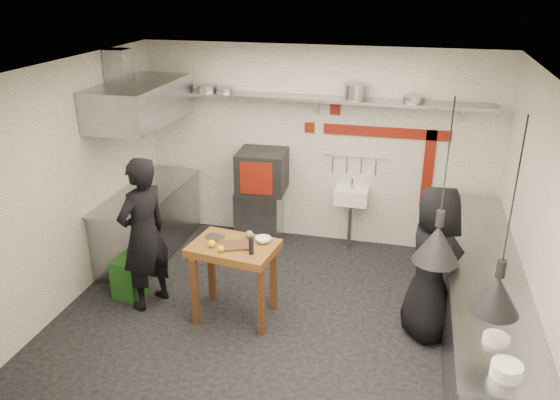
% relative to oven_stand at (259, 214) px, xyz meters
% --- Properties ---
extents(floor, '(5.00, 5.00, 0.00)m').
position_rel_oven_stand_xyz_m(floor, '(0.77, -1.81, -0.40)').
color(floor, black).
rests_on(floor, ground).
extents(ceiling, '(5.00, 5.00, 0.00)m').
position_rel_oven_stand_xyz_m(ceiling, '(0.77, -1.81, 2.40)').
color(ceiling, silver).
rests_on(ceiling, floor).
extents(wall_back, '(5.00, 0.04, 2.80)m').
position_rel_oven_stand_xyz_m(wall_back, '(0.77, 0.29, 1.00)').
color(wall_back, white).
rests_on(wall_back, floor).
extents(wall_front, '(5.00, 0.04, 2.80)m').
position_rel_oven_stand_xyz_m(wall_front, '(0.77, -3.91, 1.00)').
color(wall_front, white).
rests_on(wall_front, floor).
extents(wall_left, '(0.04, 4.20, 2.80)m').
position_rel_oven_stand_xyz_m(wall_left, '(-1.73, -1.81, 1.00)').
color(wall_left, white).
rests_on(wall_left, floor).
extents(wall_right, '(0.04, 4.20, 2.80)m').
position_rel_oven_stand_xyz_m(wall_right, '(3.27, -1.81, 1.00)').
color(wall_right, white).
rests_on(wall_right, floor).
extents(red_band_horiz, '(1.70, 0.02, 0.14)m').
position_rel_oven_stand_xyz_m(red_band_horiz, '(1.72, 0.27, 1.28)').
color(red_band_horiz, maroon).
rests_on(red_band_horiz, wall_back).
extents(red_band_vert, '(0.14, 0.02, 1.10)m').
position_rel_oven_stand_xyz_m(red_band_vert, '(2.32, 0.27, 0.80)').
color(red_band_vert, maroon).
rests_on(red_band_vert, wall_back).
extents(red_tile_a, '(0.14, 0.02, 0.14)m').
position_rel_oven_stand_xyz_m(red_tile_a, '(1.02, 0.27, 1.55)').
color(red_tile_a, maroon).
rests_on(red_tile_a, wall_back).
extents(red_tile_b, '(0.14, 0.02, 0.14)m').
position_rel_oven_stand_xyz_m(red_tile_b, '(0.67, 0.27, 1.28)').
color(red_tile_b, maroon).
rests_on(red_tile_b, wall_back).
extents(back_shelf, '(4.60, 0.34, 0.04)m').
position_rel_oven_stand_xyz_m(back_shelf, '(0.77, 0.11, 1.72)').
color(back_shelf, gray).
rests_on(back_shelf, wall_back).
extents(shelf_bracket_left, '(0.04, 0.06, 0.24)m').
position_rel_oven_stand_xyz_m(shelf_bracket_left, '(-1.13, 0.26, 1.62)').
color(shelf_bracket_left, gray).
rests_on(shelf_bracket_left, wall_back).
extents(shelf_bracket_mid, '(0.04, 0.06, 0.24)m').
position_rel_oven_stand_xyz_m(shelf_bracket_mid, '(0.77, 0.26, 1.62)').
color(shelf_bracket_mid, gray).
rests_on(shelf_bracket_mid, wall_back).
extents(shelf_bracket_right, '(0.04, 0.06, 0.24)m').
position_rel_oven_stand_xyz_m(shelf_bracket_right, '(2.67, 0.26, 1.62)').
color(shelf_bracket_right, gray).
rests_on(shelf_bracket_right, wall_back).
extents(pan_far_left, '(0.31, 0.31, 0.09)m').
position_rel_oven_stand_xyz_m(pan_far_left, '(-0.76, 0.11, 1.79)').
color(pan_far_left, gray).
rests_on(pan_far_left, back_shelf).
extents(pan_mid_left, '(0.30, 0.30, 0.07)m').
position_rel_oven_stand_xyz_m(pan_mid_left, '(-0.50, 0.11, 1.78)').
color(pan_mid_left, gray).
rests_on(pan_mid_left, back_shelf).
extents(stock_pot, '(0.38, 0.38, 0.20)m').
position_rel_oven_stand_xyz_m(stock_pot, '(1.31, 0.11, 1.84)').
color(stock_pot, gray).
rests_on(stock_pot, back_shelf).
extents(pan_right, '(0.36, 0.36, 0.08)m').
position_rel_oven_stand_xyz_m(pan_right, '(2.05, 0.11, 1.78)').
color(pan_right, gray).
rests_on(pan_right, back_shelf).
extents(oven_stand, '(0.67, 0.61, 0.80)m').
position_rel_oven_stand_xyz_m(oven_stand, '(0.00, 0.00, 0.00)').
color(oven_stand, gray).
rests_on(oven_stand, floor).
extents(combi_oven, '(0.70, 0.66, 0.58)m').
position_rel_oven_stand_xyz_m(combi_oven, '(0.06, -0.04, 0.69)').
color(combi_oven, black).
rests_on(combi_oven, oven_stand).
extents(oven_door, '(0.45, 0.05, 0.46)m').
position_rel_oven_stand_xyz_m(oven_door, '(0.06, -0.34, 0.69)').
color(oven_door, maroon).
rests_on(oven_door, combi_oven).
extents(oven_glass, '(0.39, 0.04, 0.34)m').
position_rel_oven_stand_xyz_m(oven_glass, '(0.04, -0.34, 0.69)').
color(oven_glass, black).
rests_on(oven_glass, oven_door).
extents(hand_sink, '(0.46, 0.34, 0.22)m').
position_rel_oven_stand_xyz_m(hand_sink, '(1.32, 0.11, 0.38)').
color(hand_sink, white).
rests_on(hand_sink, wall_back).
extents(sink_tap, '(0.03, 0.03, 0.14)m').
position_rel_oven_stand_xyz_m(sink_tap, '(1.32, 0.11, 0.56)').
color(sink_tap, gray).
rests_on(sink_tap, hand_sink).
extents(sink_drain, '(0.06, 0.06, 0.66)m').
position_rel_oven_stand_xyz_m(sink_drain, '(1.32, 0.07, -0.06)').
color(sink_drain, gray).
rests_on(sink_drain, floor).
extents(utensil_rail, '(0.90, 0.02, 0.02)m').
position_rel_oven_stand_xyz_m(utensil_rail, '(1.32, 0.25, 0.92)').
color(utensil_rail, gray).
rests_on(utensil_rail, wall_back).
extents(counter_right, '(0.70, 3.80, 0.90)m').
position_rel_oven_stand_xyz_m(counter_right, '(2.92, -1.81, 0.05)').
color(counter_right, gray).
rests_on(counter_right, floor).
extents(counter_right_top, '(0.76, 3.90, 0.03)m').
position_rel_oven_stand_xyz_m(counter_right_top, '(2.92, -1.81, 0.52)').
color(counter_right_top, gray).
rests_on(counter_right_top, counter_right).
extents(plate_stack, '(0.29, 0.29, 0.11)m').
position_rel_oven_stand_xyz_m(plate_stack, '(2.89, -3.52, 0.59)').
color(plate_stack, white).
rests_on(plate_stack, counter_right_top).
extents(small_bowl_right, '(0.24, 0.24, 0.05)m').
position_rel_oven_stand_xyz_m(small_bowl_right, '(2.87, -3.10, 0.56)').
color(small_bowl_right, white).
rests_on(small_bowl_right, counter_right_top).
extents(counter_left, '(0.70, 1.90, 0.90)m').
position_rel_oven_stand_xyz_m(counter_left, '(-1.38, -0.76, 0.05)').
color(counter_left, gray).
rests_on(counter_left, floor).
extents(counter_left_top, '(0.76, 2.00, 0.03)m').
position_rel_oven_stand_xyz_m(counter_left_top, '(-1.38, -0.76, 0.52)').
color(counter_left_top, gray).
rests_on(counter_left_top, counter_left).
extents(extractor_hood, '(0.78, 1.60, 0.50)m').
position_rel_oven_stand_xyz_m(extractor_hood, '(-1.33, -0.76, 1.75)').
color(extractor_hood, gray).
rests_on(extractor_hood, ceiling).
extents(hood_duct, '(0.28, 0.28, 0.50)m').
position_rel_oven_stand_xyz_m(hood_duct, '(-1.58, -0.76, 2.15)').
color(hood_duct, gray).
rests_on(hood_duct, ceiling).
extents(green_bin, '(0.37, 0.37, 0.50)m').
position_rel_oven_stand_xyz_m(green_bin, '(-1.11, -1.88, -0.15)').
color(green_bin, '#1C511A').
rests_on(green_bin, floor).
extents(prep_table, '(1.00, 0.75, 0.92)m').
position_rel_oven_stand_xyz_m(prep_table, '(0.28, -1.97, 0.06)').
color(prep_table, brown).
rests_on(prep_table, floor).
extents(cutting_board, '(0.40, 0.34, 0.02)m').
position_rel_oven_stand_xyz_m(cutting_board, '(0.32, -2.01, 0.53)').
color(cutting_board, '#512F19').
rests_on(cutting_board, prep_table).
extents(pepper_mill, '(0.06, 0.06, 0.20)m').
position_rel_oven_stand_xyz_m(pepper_mill, '(0.53, -2.14, 0.62)').
color(pepper_mill, black).
rests_on(pepper_mill, prep_table).
extents(lemon_a, '(0.10, 0.10, 0.08)m').
position_rel_oven_stand_xyz_m(lemon_a, '(0.07, -2.08, 0.56)').
color(lemon_a, yellow).
rests_on(lemon_a, prep_table).
extents(lemon_b, '(0.08, 0.08, 0.07)m').
position_rel_oven_stand_xyz_m(lemon_b, '(0.20, -2.17, 0.56)').
color(lemon_b, yellow).
rests_on(lemon_b, prep_table).
extents(veg_ball, '(0.10, 0.10, 0.09)m').
position_rel_oven_stand_xyz_m(veg_ball, '(0.41, -1.80, 0.57)').
color(veg_ball, '#557C3A').
rests_on(veg_ball, prep_table).
extents(steel_tray, '(0.22, 0.18, 0.03)m').
position_rel_oven_stand_xyz_m(steel_tray, '(0.03, -1.88, 0.54)').
color(steel_tray, gray).
rests_on(steel_tray, prep_table).
extents(bowl, '(0.21, 0.21, 0.05)m').
position_rel_oven_stand_xyz_m(bowl, '(0.58, -1.84, 0.55)').
color(bowl, white).
rests_on(bowl, prep_table).
extents(heat_lamp_near, '(0.51, 0.51, 1.42)m').
position_rel_oven_stand_xyz_m(heat_lamp_near, '(2.35, -2.70, 1.69)').
color(heat_lamp_near, black).
rests_on(heat_lamp_near, ceiling).
extents(heat_lamp_far, '(0.36, 0.36, 1.53)m').
position_rel_oven_stand_xyz_m(heat_lamp_far, '(2.79, -3.20, 1.64)').
color(heat_lamp_far, black).
rests_on(heat_lamp_far, ceiling).
extents(chef_left, '(0.66, 0.78, 1.83)m').
position_rel_oven_stand_xyz_m(chef_left, '(-0.80, -1.97, 0.52)').
color(chef_left, black).
rests_on(chef_left, floor).
extents(chef_right, '(0.84, 0.99, 1.71)m').
position_rel_oven_stand_xyz_m(chef_right, '(2.40, -1.78, 0.46)').
color(chef_right, black).
rests_on(chef_right, floor).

